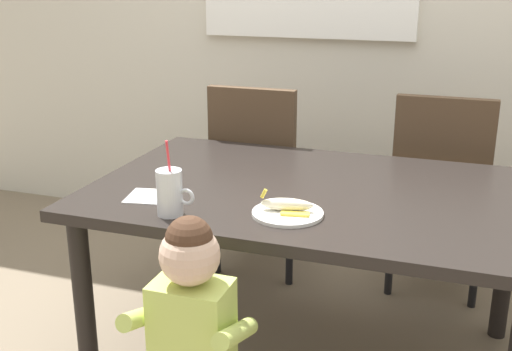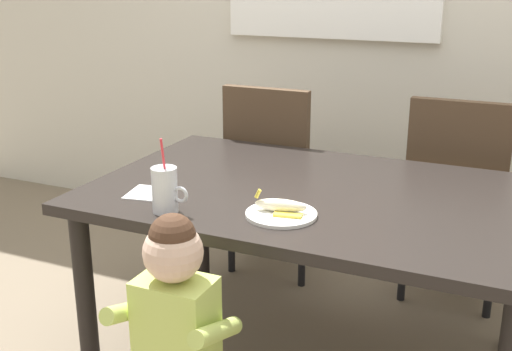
{
  "view_description": "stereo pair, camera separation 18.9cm",
  "coord_description": "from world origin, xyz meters",
  "px_view_note": "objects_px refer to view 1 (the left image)",
  "views": [
    {
      "loc": [
        0.5,
        -2.09,
        1.46
      ],
      "look_at": [
        -0.18,
        -0.1,
        0.78
      ],
      "focal_mm": 44.1,
      "sensor_mm": 36.0,
      "label": 1
    },
    {
      "loc": [
        0.68,
        -2.02,
        1.46
      ],
      "look_at": [
        -0.18,
        -0.1,
        0.78
      ],
      "focal_mm": 44.1,
      "sensor_mm": 36.0,
      "label": 2
    }
  ],
  "objects_px": {
    "dining_chair_left": "(259,169)",
    "peeled_banana": "(288,205)",
    "paper_napkin": "(150,196)",
    "toddler_standing": "(192,320)",
    "snack_plate": "(288,213)",
    "dining_chair_right": "(440,183)",
    "dining_table": "(312,209)",
    "milk_cup": "(170,195)"
  },
  "relations": [
    {
      "from": "dining_chair_left",
      "to": "peeled_banana",
      "type": "relative_size",
      "value": 5.49
    },
    {
      "from": "peeled_banana",
      "to": "paper_napkin",
      "type": "relative_size",
      "value": 1.17
    },
    {
      "from": "toddler_standing",
      "to": "snack_plate",
      "type": "relative_size",
      "value": 3.64
    },
    {
      "from": "dining_chair_right",
      "to": "dining_table",
      "type": "bearing_deg",
      "value": 61.08
    },
    {
      "from": "dining_table",
      "to": "dining_chair_right",
      "type": "relative_size",
      "value": 1.65
    },
    {
      "from": "paper_napkin",
      "to": "dining_chair_left",
      "type": "bearing_deg",
      "value": 85.6
    },
    {
      "from": "dining_chair_right",
      "to": "milk_cup",
      "type": "bearing_deg",
      "value": 55.84
    },
    {
      "from": "milk_cup",
      "to": "snack_plate",
      "type": "distance_m",
      "value": 0.38
    },
    {
      "from": "dining_chair_left",
      "to": "peeled_banana",
      "type": "xyz_separation_m",
      "value": [
        0.42,
        -0.97,
        0.21
      ]
    },
    {
      "from": "paper_napkin",
      "to": "snack_plate",
      "type": "bearing_deg",
      "value": -0.87
    },
    {
      "from": "snack_plate",
      "to": "dining_chair_left",
      "type": "bearing_deg",
      "value": 113.55
    },
    {
      "from": "snack_plate",
      "to": "dining_chair_right",
      "type": "bearing_deg",
      "value": 67.57
    },
    {
      "from": "snack_plate",
      "to": "toddler_standing",
      "type": "bearing_deg",
      "value": -112.93
    },
    {
      "from": "dining_chair_right",
      "to": "dining_chair_left",
      "type": "bearing_deg",
      "value": 3.96
    },
    {
      "from": "dining_table",
      "to": "dining_chair_right",
      "type": "height_order",
      "value": "dining_chair_right"
    },
    {
      "from": "snack_plate",
      "to": "paper_napkin",
      "type": "distance_m",
      "value": 0.5
    },
    {
      "from": "milk_cup",
      "to": "paper_napkin",
      "type": "height_order",
      "value": "milk_cup"
    },
    {
      "from": "snack_plate",
      "to": "peeled_banana",
      "type": "xyz_separation_m",
      "value": [
        -0.0,
        0.01,
        0.03
      ]
    },
    {
      "from": "toddler_standing",
      "to": "peeled_banana",
      "type": "xyz_separation_m",
      "value": [
        0.16,
        0.4,
        0.22
      ]
    },
    {
      "from": "dining_chair_left",
      "to": "paper_napkin",
      "type": "xyz_separation_m",
      "value": [
        -0.07,
        -0.97,
        0.18
      ]
    },
    {
      "from": "dining_chair_left",
      "to": "milk_cup",
      "type": "height_order",
      "value": "milk_cup"
    },
    {
      "from": "dining_chair_left",
      "to": "snack_plate",
      "type": "xyz_separation_m",
      "value": [
        0.43,
        -0.98,
        0.18
      ]
    },
    {
      "from": "toddler_standing",
      "to": "milk_cup",
      "type": "relative_size",
      "value": 3.33
    },
    {
      "from": "dining_chair_right",
      "to": "peeled_banana",
      "type": "distance_m",
      "value": 1.13
    },
    {
      "from": "toddler_standing",
      "to": "dining_chair_left",
      "type": "bearing_deg",
      "value": 100.79
    },
    {
      "from": "dining_chair_left",
      "to": "snack_plate",
      "type": "height_order",
      "value": "dining_chair_left"
    },
    {
      "from": "dining_table",
      "to": "paper_napkin",
      "type": "bearing_deg",
      "value": -151.7
    },
    {
      "from": "dining_table",
      "to": "peeled_banana",
      "type": "distance_m",
      "value": 0.3
    },
    {
      "from": "peeled_banana",
      "to": "paper_napkin",
      "type": "distance_m",
      "value": 0.5
    },
    {
      "from": "dining_chair_left",
      "to": "toddler_standing",
      "type": "bearing_deg",
      "value": 100.79
    },
    {
      "from": "dining_chair_left",
      "to": "peeled_banana",
      "type": "bearing_deg",
      "value": 113.58
    },
    {
      "from": "dining_table",
      "to": "milk_cup",
      "type": "height_order",
      "value": "milk_cup"
    },
    {
      "from": "snack_plate",
      "to": "dining_table",
      "type": "bearing_deg",
      "value": 87.63
    },
    {
      "from": "dining_table",
      "to": "dining_chair_left",
      "type": "relative_size",
      "value": 1.65
    },
    {
      "from": "milk_cup",
      "to": "dining_chair_right",
      "type": "bearing_deg",
      "value": 55.84
    },
    {
      "from": "dining_chair_right",
      "to": "paper_napkin",
      "type": "bearing_deg",
      "value": 47.94
    },
    {
      "from": "toddler_standing",
      "to": "milk_cup",
      "type": "distance_m",
      "value": 0.42
    },
    {
      "from": "dining_table",
      "to": "toddler_standing",
      "type": "xyz_separation_m",
      "value": [
        -0.18,
        -0.67,
        -0.11
      ]
    },
    {
      "from": "toddler_standing",
      "to": "paper_napkin",
      "type": "bearing_deg",
      "value": 130.11
    },
    {
      "from": "dining_chair_left",
      "to": "dining_chair_right",
      "type": "bearing_deg",
      "value": -176.04
    },
    {
      "from": "dining_table",
      "to": "milk_cup",
      "type": "bearing_deg",
      "value": -132.45
    },
    {
      "from": "toddler_standing",
      "to": "snack_plate",
      "type": "xyz_separation_m",
      "value": [
        0.17,
        0.39,
        0.2
      ]
    }
  ]
}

